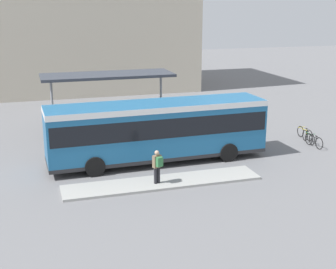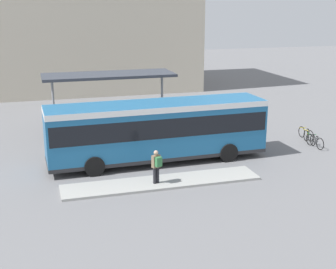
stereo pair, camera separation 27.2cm
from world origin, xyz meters
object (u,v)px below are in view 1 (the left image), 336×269
(pedestrian_waiting, at_px, (157,165))
(bicycle_yellow, at_px, (305,133))
(city_bus, at_px, (158,128))
(bicycle_black, at_px, (314,141))
(bicycle_green, at_px, (308,137))
(potted_planter_near_shelter, at_px, (95,132))
(potted_planter_far_side, at_px, (137,129))

(pedestrian_waiting, bearing_deg, bicycle_yellow, -86.51)
(bicycle_yellow, bearing_deg, city_bus, 98.09)
(bicycle_black, height_order, bicycle_green, bicycle_black)
(pedestrian_waiting, bearing_deg, potted_planter_near_shelter, -8.29)
(potted_planter_far_side, bearing_deg, city_bus, -87.39)
(bicycle_black, xyz_separation_m, potted_planter_far_side, (-9.92, 4.43, 0.39))
(bicycle_green, distance_m, potted_planter_far_side, 10.72)
(bicycle_green, bearing_deg, pedestrian_waiting, -61.37)
(pedestrian_waiting, xyz_separation_m, bicycle_green, (10.89, 4.12, -0.69))
(bicycle_black, height_order, bicycle_yellow, bicycle_black)
(bicycle_yellow, bearing_deg, bicycle_black, 164.59)
(pedestrian_waiting, relative_size, potted_planter_far_side, 1.11)
(bicycle_green, height_order, potted_planter_near_shelter, potted_planter_near_shelter)
(potted_planter_near_shelter, bearing_deg, potted_planter_far_side, -8.74)
(bicycle_black, relative_size, bicycle_green, 1.05)
(pedestrian_waiting, distance_m, potted_planter_near_shelter, 8.29)
(potted_planter_far_side, bearing_deg, bicycle_yellow, -14.78)
(city_bus, height_order, bicycle_black, city_bus)
(pedestrian_waiting, relative_size, bicycle_black, 0.94)
(city_bus, distance_m, potted_planter_near_shelter, 5.53)
(potted_planter_near_shelter, relative_size, potted_planter_far_side, 0.89)
(bicycle_green, height_order, potted_planter_far_side, potted_planter_far_side)
(bicycle_green, height_order, bicycle_yellow, bicycle_yellow)
(city_bus, bearing_deg, potted_planter_far_side, 91.21)
(city_bus, distance_m, bicycle_green, 10.04)
(bicycle_black, distance_m, potted_planter_far_side, 10.87)
(potted_planter_near_shelter, height_order, potted_planter_far_side, potted_planter_far_side)
(bicycle_black, relative_size, bicycle_yellow, 1.01)
(bicycle_black, bearing_deg, city_bus, 85.91)
(pedestrian_waiting, distance_m, potted_planter_far_side, 7.75)
(potted_planter_far_side, bearing_deg, bicycle_black, -24.08)
(bicycle_black, distance_m, potted_planter_near_shelter, 13.37)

